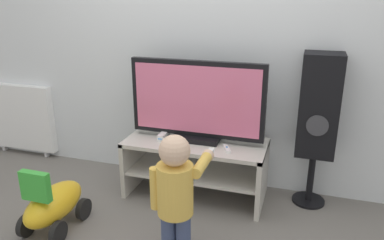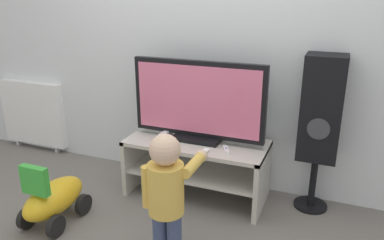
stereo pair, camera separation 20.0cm
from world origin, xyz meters
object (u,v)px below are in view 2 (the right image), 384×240
(child, at_px, (167,189))
(ride_on_toy, at_px, (53,198))
(speaker_tower, at_px, (321,112))
(game_console, at_px, (166,134))
(television, at_px, (198,102))
(remote_primary, at_px, (226,150))
(radiator, at_px, (33,113))

(child, relative_size, ride_on_toy, 1.54)
(speaker_tower, distance_m, ride_on_toy, 2.01)
(child, xyz_separation_m, ride_on_toy, (-0.93, 0.06, -0.30))
(child, bearing_deg, game_console, 116.28)
(speaker_tower, bearing_deg, ride_on_toy, -152.09)
(child, bearing_deg, speaker_tower, 51.47)
(ride_on_toy, bearing_deg, speaker_tower, 27.91)
(television, bearing_deg, game_console, -171.95)
(remote_primary, height_order, ride_on_toy, ride_on_toy)
(child, relative_size, speaker_tower, 0.71)
(television, height_order, ride_on_toy, television)
(game_console, height_order, speaker_tower, speaker_tower)
(remote_primary, distance_m, child, 0.72)
(television, height_order, game_console, television)
(child, height_order, ride_on_toy, child)
(game_console, relative_size, child, 0.21)
(ride_on_toy, relative_size, radiator, 0.72)
(television, distance_m, child, 0.88)
(game_console, bearing_deg, ride_on_toy, -126.72)
(game_console, relative_size, ride_on_toy, 0.33)
(television, bearing_deg, remote_primary, -24.45)
(speaker_tower, xyz_separation_m, radiator, (-2.81, 0.10, -0.38))
(television, xyz_separation_m, ride_on_toy, (-0.81, -0.77, -0.59))
(game_console, height_order, radiator, radiator)
(radiator, bearing_deg, child, -27.45)
(radiator, bearing_deg, remote_primary, -9.32)
(radiator, bearing_deg, game_console, -9.37)
(television, height_order, radiator, television)
(child, xyz_separation_m, radiator, (-2.04, 1.06, -0.10))
(ride_on_toy, bearing_deg, game_console, 53.28)
(child, bearing_deg, radiator, 152.55)
(game_console, bearing_deg, remote_primary, -9.16)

